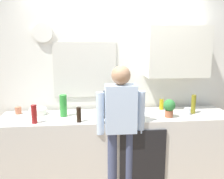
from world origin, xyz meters
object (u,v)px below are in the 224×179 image
(bottle_olive_oil, at_px, (193,104))
(mixing_bowl, at_px, (38,111))
(potted_plant, at_px, (169,107))
(dish_soap, at_px, (161,104))
(cup_white_mug, at_px, (187,111))
(coffee_maker, at_px, (110,104))
(bottle_red_vinegar, at_px, (34,114))
(bottle_green_wine, at_px, (123,108))
(cup_terracotta_mug, at_px, (18,110))
(person_at_sink, at_px, (121,121))
(bottle_clear_soda, at_px, (63,106))
(bottle_dark_sauce, at_px, (79,115))

(bottle_olive_oil, distance_m, mixing_bowl, 2.04)
(potted_plant, xyz_separation_m, dish_soap, (0.01, 0.35, -0.05))
(cup_white_mug, bearing_deg, coffee_maker, 175.66)
(bottle_red_vinegar, xyz_separation_m, cup_white_mug, (1.90, 0.13, -0.06))
(bottle_olive_oil, bearing_deg, dish_soap, 148.35)
(bottle_green_wine, bearing_deg, coffee_maker, 125.00)
(cup_terracotta_mug, relative_size, mixing_bowl, 0.42)
(person_at_sink, bearing_deg, bottle_green_wine, 68.00)
(dish_soap, bearing_deg, person_at_sink, -141.92)
(bottle_clear_soda, height_order, cup_white_mug, bottle_clear_soda)
(person_at_sink, bearing_deg, coffee_maker, 104.87)
(potted_plant, relative_size, person_at_sink, 0.14)
(bottle_green_wine, xyz_separation_m, bottle_dark_sauce, (-0.52, -0.03, -0.06))
(dish_soap, relative_size, person_at_sink, 0.11)
(coffee_maker, xyz_separation_m, person_at_sink, (0.10, -0.30, -0.13))
(bottle_green_wine, xyz_separation_m, bottle_clear_soda, (-0.72, 0.22, -0.01))
(bottle_dark_sauce, distance_m, bottle_red_vinegar, 0.51)
(bottle_green_wine, xyz_separation_m, person_at_sink, (-0.04, -0.11, -0.13))
(potted_plant, bearing_deg, cup_white_mug, 13.52)
(bottle_green_wine, relative_size, potted_plant, 1.30)
(dish_soap, distance_m, person_at_sink, 0.82)
(bottle_dark_sauce, xyz_separation_m, cup_terracotta_mug, (-0.80, 0.41, -0.04))
(bottle_green_wine, xyz_separation_m, mixing_bowl, (-1.07, 0.33, -0.11))
(bottle_green_wine, xyz_separation_m, cup_terracotta_mug, (-1.33, 0.38, -0.10))
(coffee_maker, bearing_deg, cup_terracotta_mug, 170.83)
(coffee_maker, height_order, bottle_dark_sauce, coffee_maker)
(bottle_dark_sauce, bearing_deg, person_at_sink, -9.18)
(bottle_dark_sauce, relative_size, bottle_clear_soda, 0.64)
(cup_terracotta_mug, bearing_deg, bottle_clear_soda, -15.26)
(bottle_dark_sauce, distance_m, bottle_olive_oil, 1.51)
(bottle_dark_sauce, xyz_separation_m, potted_plant, (1.12, 0.08, 0.04))
(coffee_maker, relative_size, bottle_dark_sauce, 1.83)
(bottle_dark_sauce, relative_size, bottle_olive_oil, 0.72)
(bottle_red_vinegar, relative_size, mixing_bowl, 1.00)
(bottle_olive_oil, xyz_separation_m, bottle_red_vinegar, (-2.01, -0.19, -0.02))
(bottle_olive_oil, xyz_separation_m, bottle_clear_soda, (-1.69, 0.04, 0.01))
(cup_terracotta_mug, height_order, person_at_sink, person_at_sink)
(mixing_bowl, relative_size, dish_soap, 1.22)
(bottle_dark_sauce, distance_m, mixing_bowl, 0.65)
(bottle_dark_sauce, bearing_deg, bottle_red_vinegar, 178.67)
(bottle_clear_soda, height_order, mixing_bowl, bottle_clear_soda)
(bottle_dark_sauce, height_order, mixing_bowl, bottle_dark_sauce)
(bottle_olive_oil, relative_size, mixing_bowl, 1.14)
(cup_white_mug, xyz_separation_m, mixing_bowl, (-1.93, 0.22, -0.01))
(bottle_dark_sauce, height_order, bottle_clear_soda, bottle_clear_soda)
(bottle_red_vinegar, bearing_deg, person_at_sink, -5.17)
(bottle_green_wine, bearing_deg, mixing_bowl, 162.84)
(bottle_olive_oil, bearing_deg, bottle_red_vinegar, -174.60)
(cup_white_mug, relative_size, dish_soap, 0.53)
(mixing_bowl, bearing_deg, bottle_clear_soda, -18.11)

